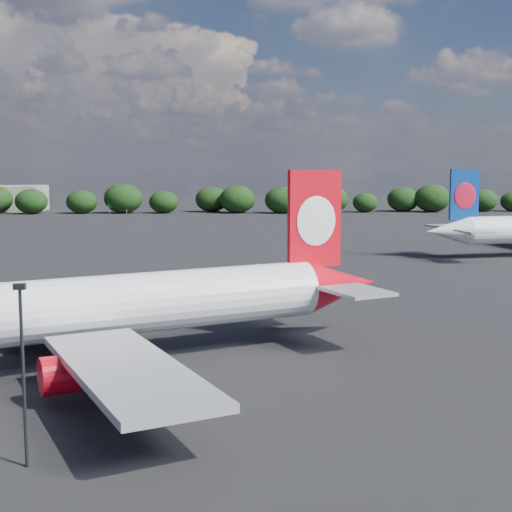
{
  "coord_description": "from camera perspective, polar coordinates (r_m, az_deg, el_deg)",
  "views": [
    {
      "loc": [
        13.89,
        -37.17,
        14.25
      ],
      "look_at": [
        16.0,
        12.0,
        8.0
      ],
      "focal_mm": 50.0,
      "sensor_mm": 36.0,
      "label": 1
    }
  ],
  "objects": [
    {
      "name": "highway_sign",
      "position": [
        215.83,
        -10.98,
        4.15
      ],
      "size": [
        6.0,
        0.3,
        4.5
      ],
      "color": "#135F20",
      "rests_on": "ground"
    },
    {
      "name": "horizon_treeline",
      "position": [
        217.5,
        -4.08,
        4.48
      ],
      "size": [
        203.64,
        15.79,
        8.97
      ],
      "color": "black",
      "rests_on": "ground"
    },
    {
      "name": "apron_lamp_post",
      "position": [
        35.42,
        -18.15,
        -8.18
      ],
      "size": [
        0.55,
        0.3,
        8.85
      ],
      "color": "black",
      "rests_on": "ground"
    },
    {
      "name": "billboard_yellow",
      "position": [
        219.42,
        -2.96,
        4.52
      ],
      "size": [
        5.0,
        0.3,
        5.5
      ],
      "color": "yellow",
      "rests_on": "ground"
    },
    {
      "name": "qantas_airliner",
      "position": [
        52.12,
        -10.56,
        -3.96
      ],
      "size": [
        40.45,
        39.0,
        13.92
      ],
      "color": "white",
      "rests_on": "ground"
    },
    {
      "name": "ground",
      "position": [
        99.18,
        -10.49,
        -1.15
      ],
      "size": [
        500.0,
        500.0,
        0.0
      ],
      "primitive_type": "plane",
      "color": "black",
      "rests_on": "ground"
    }
  ]
}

